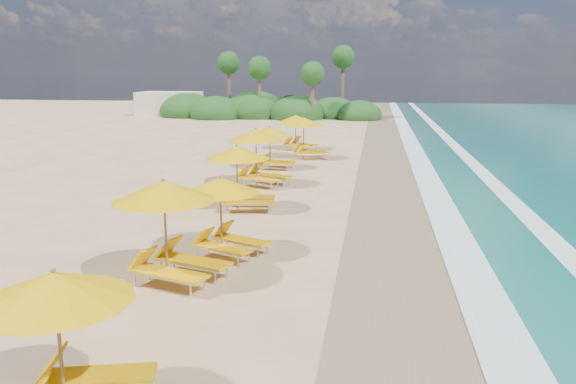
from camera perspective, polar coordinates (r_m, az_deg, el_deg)
The scene contains 13 objects.
ground at distance 19.63m, azimuth 0.00°, elevation -3.43°, with size 160.00×160.00×0.00m, color #D7B47E.
wet_sand at distance 19.45m, azimuth 11.75°, elevation -3.82°, with size 4.00×160.00×0.01m, color #887151.
surf_foam at distance 19.78m, azimuth 19.60°, elevation -3.94°, with size 4.00×160.00×0.01m.
station_2 at distance 9.43m, azimuth -20.88°, elevation -13.12°, with size 2.99×2.89×2.40m.
station_3 at distance 14.49m, azimuth -11.58°, elevation -3.21°, with size 3.36×3.28×2.65m.
station_4 at distance 16.39m, azimuth -6.26°, elevation -1.91°, with size 3.05×3.03×2.33m.
station_5 at distance 21.71m, azimuth -4.61°, elevation 1.88°, with size 2.97×2.81×2.54m.
station_6 at distance 26.39m, azimuth -2.83°, elevation 3.89°, with size 3.48×3.44×2.69m.
station_7 at distance 31.00m, azimuth -1.50°, elevation 4.75°, with size 2.68×2.52×2.34m.
station_8 at distance 34.71m, azimuth 1.90°, elevation 5.73°, with size 3.28×3.22×2.56m.
station_9 at distance 38.52m, azimuth 1.00°, elevation 6.23°, with size 3.23×3.23×2.41m.
treeline at distance 65.62m, azimuth -2.52°, elevation 8.30°, with size 25.80×8.80×9.74m.
beach_building at distance 71.30m, azimuth -11.78°, elevation 8.68°, with size 7.00×5.00×2.80m, color beige.
Camera 1 is at (2.90, -18.70, 5.22)m, focal length 35.46 mm.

